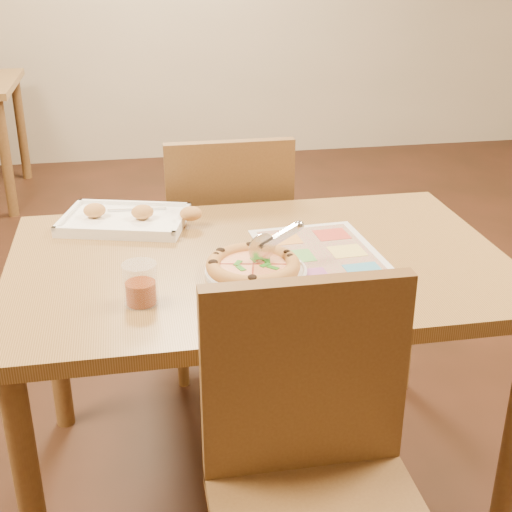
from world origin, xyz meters
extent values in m
plane|color=black|center=(0.00, 0.00, 0.00)|extent=(7.00, 7.00, 0.00)
cube|color=olive|center=(0.00, 0.00, 0.70)|extent=(1.30, 0.85, 0.04)
cylinder|color=brown|center=(-0.59, -0.36, 0.34)|extent=(0.06, 0.06, 0.68)
cylinder|color=brown|center=(-0.59, 0.36, 0.34)|extent=(0.06, 0.06, 0.68)
cylinder|color=brown|center=(0.59, 0.36, 0.34)|extent=(0.06, 0.06, 0.68)
cube|color=brown|center=(0.00, -0.51, 0.68)|extent=(0.42, 0.04, 0.45)
cube|color=brown|center=(0.00, 0.70, 0.45)|extent=(0.42, 0.42, 0.04)
cube|color=brown|center=(0.00, 0.51, 0.68)|extent=(0.42, 0.04, 0.45)
cylinder|color=brown|center=(-1.01, 2.43, 0.34)|extent=(0.06, 0.06, 0.68)
cylinder|color=brown|center=(-1.01, 3.17, 0.34)|extent=(0.06, 0.06, 0.68)
cylinder|color=white|center=(-0.03, -0.10, 0.73)|extent=(0.26, 0.26, 0.01)
cylinder|color=#C98744|center=(-0.03, -0.10, 0.74)|extent=(0.23, 0.23, 0.01)
cylinder|color=#EBCC7F|center=(-0.03, -0.10, 0.75)|extent=(0.19, 0.19, 0.01)
torus|color=#C98744|center=(-0.03, -0.10, 0.75)|extent=(0.24, 0.24, 0.04)
cylinder|color=silver|center=(-0.01, -0.09, 0.79)|extent=(0.07, 0.03, 0.08)
cube|color=silver|center=(0.04, -0.07, 0.81)|extent=(0.11, 0.05, 0.06)
cube|color=white|center=(-0.34, 0.30, 0.73)|extent=(0.40, 0.33, 0.02)
cube|color=silver|center=(-0.34, 0.30, 0.74)|extent=(0.18, 0.02, 0.00)
ellipsoid|color=#D3864B|center=(-0.43, 0.33, 0.76)|extent=(0.07, 0.05, 0.04)
ellipsoid|color=#D3864B|center=(-0.29, 0.29, 0.76)|extent=(0.07, 0.05, 0.04)
ellipsoid|color=#D3864B|center=(-0.15, 0.25, 0.76)|extent=(0.07, 0.05, 0.04)
cylinder|color=maroon|center=(-0.31, -0.20, 0.75)|extent=(0.07, 0.07, 0.05)
cylinder|color=white|center=(-0.31, -0.20, 0.77)|extent=(0.08, 0.08, 0.10)
cube|color=silver|center=(0.17, -0.01, 0.72)|extent=(0.33, 0.44, 0.00)
camera|label=1|loc=(-0.31, -1.68, 1.49)|focal=50.00mm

